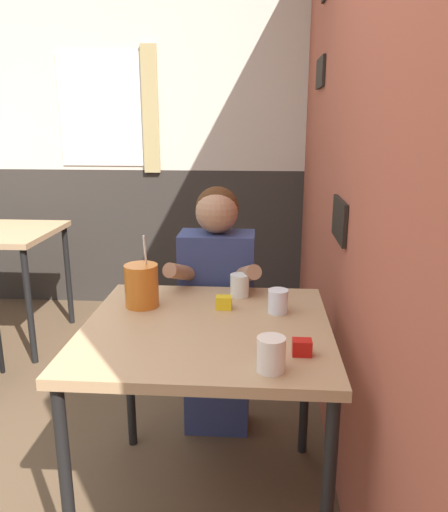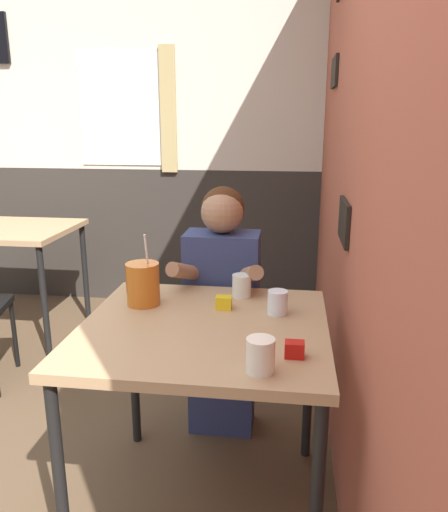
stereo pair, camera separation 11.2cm
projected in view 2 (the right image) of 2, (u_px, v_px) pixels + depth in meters
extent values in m
cube|color=#9E4C38|center=(346.00, 148.00, 2.41)|extent=(0.06, 4.68, 2.70)
cube|color=black|center=(334.00, 72.00, 2.77)|extent=(0.02, 0.32, 0.16)
cube|color=black|center=(344.00, 221.00, 2.01)|extent=(0.02, 0.30, 0.17)
cube|color=beige|center=(137.00, 62.00, 3.76)|extent=(5.82, 0.06, 1.60)
cube|color=#332D28|center=(145.00, 236.00, 4.12)|extent=(5.82, 0.06, 1.10)
cube|color=white|center=(120.00, 110.00, 3.84)|extent=(0.65, 0.01, 0.83)
cube|color=tan|center=(168.00, 110.00, 3.78)|extent=(0.12, 0.02, 0.93)
cube|color=tan|center=(204.00, 329.00, 1.78)|extent=(0.87, 0.84, 0.04)
cylinder|color=black|center=(60.00, 485.00, 1.57)|extent=(0.04, 0.04, 0.74)
cylinder|color=black|center=(316.00, 510.00, 1.47)|extent=(0.04, 0.04, 0.74)
cylinder|color=black|center=(134.00, 370.00, 2.29)|extent=(0.04, 0.04, 0.74)
cylinder|color=black|center=(309.00, 381.00, 2.19)|extent=(0.04, 0.04, 0.74)
cube|color=tan|center=(10.00, 230.00, 3.37)|extent=(0.82, 0.72, 0.04)
cylinder|color=black|center=(44.00, 303.00, 3.12)|extent=(0.04, 0.04, 0.74)
cylinder|color=black|center=(85.00, 273.00, 3.73)|extent=(0.04, 0.04, 0.74)
cylinder|color=black|center=(14.00, 334.00, 3.04)|extent=(0.03, 0.03, 0.43)
cube|color=navy|center=(222.00, 383.00, 2.45)|extent=(0.31, 0.20, 0.47)
cube|color=navy|center=(222.00, 288.00, 2.32)|extent=(0.34, 0.20, 0.52)
sphere|color=#472814|center=(223.00, 208.00, 2.24)|extent=(0.19, 0.19, 0.19)
sphere|color=#9E7051|center=(222.00, 212.00, 2.22)|extent=(0.19, 0.19, 0.19)
cylinder|color=#9E7051|center=(187.00, 272.00, 2.17)|extent=(0.14, 0.27, 0.15)
cylinder|color=#9E7051|center=(249.00, 274.00, 2.13)|extent=(0.14, 0.27, 0.15)
cylinder|color=#C6661E|center=(143.00, 284.00, 1.94)|extent=(0.13, 0.13, 0.17)
cylinder|color=white|center=(146.00, 251.00, 1.91)|extent=(0.01, 0.04, 0.14)
cylinder|color=silver|center=(278.00, 302.00, 1.86)|extent=(0.08, 0.08, 0.09)
cylinder|color=silver|center=(242.00, 286.00, 2.04)|extent=(0.08, 0.08, 0.09)
cylinder|color=silver|center=(260.00, 355.00, 1.42)|extent=(0.08, 0.08, 0.10)
cube|color=#B7140F|center=(294.00, 349.00, 1.52)|extent=(0.06, 0.04, 0.05)
cube|color=yellow|center=(224.00, 303.00, 1.91)|extent=(0.06, 0.04, 0.05)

